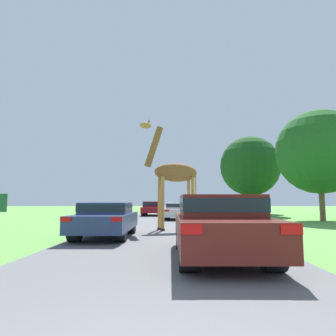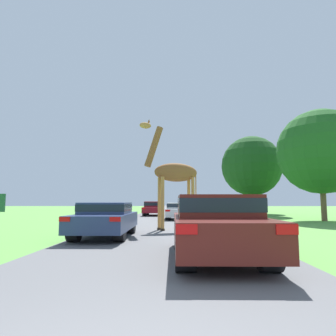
{
  "view_description": "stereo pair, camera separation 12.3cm",
  "coord_description": "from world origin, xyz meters",
  "px_view_note": "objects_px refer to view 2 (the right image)",
  "views": [
    {
      "loc": [
        0.25,
        -1.51,
        1.34
      ],
      "look_at": [
        0.15,
        12.83,
        2.93
      ],
      "focal_mm": 32.0,
      "sensor_mm": 36.0,
      "label": 1
    },
    {
      "loc": [
        0.37,
        -1.51,
        1.34
      ],
      "look_at": [
        0.15,
        12.83,
        2.93
      ],
      "focal_mm": 32.0,
      "sensor_mm": 36.0,
      "label": 2
    }
  ],
  "objects_px": {
    "car_lead_maroon": "(217,224)",
    "tree_left_edge": "(321,152)",
    "car_far_ahead": "(154,208)",
    "tree_right_cluster": "(252,166)",
    "tree_centre_back": "(256,158)",
    "car_queue_left": "(106,218)",
    "giraffe_near_road": "(173,174)",
    "car_queue_right": "(178,210)"
  },
  "relations": [
    {
      "from": "car_lead_maroon",
      "to": "tree_left_edge",
      "type": "relative_size",
      "value": 0.59
    },
    {
      "from": "car_lead_maroon",
      "to": "car_far_ahead",
      "type": "xyz_separation_m",
      "value": [
        -2.85,
        21.28,
        -0.08
      ]
    },
    {
      "from": "tree_right_cluster",
      "to": "car_lead_maroon",
      "type": "bearing_deg",
      "value": -106.98
    },
    {
      "from": "tree_centre_back",
      "to": "car_lead_maroon",
      "type": "bearing_deg",
      "value": -107.57
    },
    {
      "from": "car_queue_left",
      "to": "car_far_ahead",
      "type": "distance_m",
      "value": 17.19
    },
    {
      "from": "giraffe_near_road",
      "to": "car_queue_left",
      "type": "height_order",
      "value": "giraffe_near_road"
    },
    {
      "from": "car_lead_maroon",
      "to": "tree_right_cluster",
      "type": "bearing_deg",
      "value": 73.02
    },
    {
      "from": "car_queue_left",
      "to": "car_far_ahead",
      "type": "xyz_separation_m",
      "value": [
        0.72,
        17.18,
        0.0
      ]
    },
    {
      "from": "giraffe_near_road",
      "to": "car_queue_left",
      "type": "xyz_separation_m",
      "value": [
        -2.54,
        -2.93,
        -1.95
      ]
    },
    {
      "from": "car_queue_right",
      "to": "tree_right_cluster",
      "type": "xyz_separation_m",
      "value": [
        7.17,
        6.24,
        4.04
      ]
    },
    {
      "from": "tree_right_cluster",
      "to": "tree_centre_back",
      "type": "bearing_deg",
      "value": 70.29
    },
    {
      "from": "car_lead_maroon",
      "to": "tree_centre_back",
      "type": "relative_size",
      "value": 0.53
    },
    {
      "from": "giraffe_near_road",
      "to": "car_far_ahead",
      "type": "distance_m",
      "value": 14.5
    },
    {
      "from": "car_lead_maroon",
      "to": "car_far_ahead",
      "type": "distance_m",
      "value": 21.47
    },
    {
      "from": "car_lead_maroon",
      "to": "tree_left_edge",
      "type": "xyz_separation_m",
      "value": [
        9.3,
        13.54,
        3.99
      ]
    },
    {
      "from": "car_queue_left",
      "to": "tree_left_edge",
      "type": "height_order",
      "value": "tree_left_edge"
    },
    {
      "from": "giraffe_near_road",
      "to": "tree_right_cluster",
      "type": "height_order",
      "value": "tree_right_cluster"
    },
    {
      "from": "car_lead_maroon",
      "to": "car_queue_left",
      "type": "xyz_separation_m",
      "value": [
        -3.58,
        4.11,
        -0.09
      ]
    },
    {
      "from": "giraffe_near_road",
      "to": "tree_left_edge",
      "type": "xyz_separation_m",
      "value": [
        10.33,
        6.5,
        2.13
      ]
    },
    {
      "from": "giraffe_near_road",
      "to": "tree_centre_back",
      "type": "height_order",
      "value": "tree_centre_back"
    },
    {
      "from": "car_queue_right",
      "to": "car_queue_left",
      "type": "distance_m",
      "value": 11.49
    },
    {
      "from": "car_lead_maroon",
      "to": "tree_right_cluster",
      "type": "height_order",
      "value": "tree_right_cluster"
    },
    {
      "from": "car_queue_left",
      "to": "giraffe_near_road",
      "type": "bearing_deg",
      "value": 49.01
    },
    {
      "from": "giraffe_near_road",
      "to": "car_queue_right",
      "type": "bearing_deg",
      "value": -22.18
    },
    {
      "from": "tree_right_cluster",
      "to": "car_queue_left",
      "type": "bearing_deg",
      "value": -120.28
    },
    {
      "from": "car_queue_right",
      "to": "tree_right_cluster",
      "type": "relative_size",
      "value": 0.53
    },
    {
      "from": "car_queue_right",
      "to": "tree_left_edge",
      "type": "height_order",
      "value": "tree_left_edge"
    },
    {
      "from": "giraffe_near_road",
      "to": "tree_left_edge",
      "type": "bearing_deg",
      "value": -77.12
    },
    {
      "from": "car_far_ahead",
      "to": "car_queue_left",
      "type": "bearing_deg",
      "value": -92.42
    },
    {
      "from": "car_queue_right",
      "to": "car_lead_maroon",
      "type": "bearing_deg",
      "value": -87.65
    },
    {
      "from": "tree_left_edge",
      "to": "tree_right_cluster",
      "type": "height_order",
      "value": "tree_left_edge"
    },
    {
      "from": "tree_left_edge",
      "to": "tree_centre_back",
      "type": "xyz_separation_m",
      "value": [
        -0.67,
        13.72,
        1.53
      ]
    },
    {
      "from": "giraffe_near_road",
      "to": "car_queue_right",
      "type": "relative_size",
      "value": 1.3
    },
    {
      "from": "car_queue_left",
      "to": "tree_left_edge",
      "type": "xyz_separation_m",
      "value": [
        12.88,
        9.43,
        4.08
      ]
    },
    {
      "from": "giraffe_near_road",
      "to": "tree_centre_back",
      "type": "relative_size",
      "value": 0.61
    },
    {
      "from": "car_far_ahead",
      "to": "tree_right_cluster",
      "type": "height_order",
      "value": "tree_right_cluster"
    },
    {
      "from": "car_lead_maroon",
      "to": "car_far_ahead",
      "type": "height_order",
      "value": "car_lead_maroon"
    },
    {
      "from": "tree_centre_back",
      "to": "car_queue_left",
      "type": "bearing_deg",
      "value": -117.8
    },
    {
      "from": "car_queue_right",
      "to": "car_far_ahead",
      "type": "height_order",
      "value": "car_far_ahead"
    },
    {
      "from": "car_queue_right",
      "to": "car_far_ahead",
      "type": "bearing_deg",
      "value": 110.16
    },
    {
      "from": "car_far_ahead",
      "to": "car_lead_maroon",
      "type": "bearing_deg",
      "value": -82.37
    },
    {
      "from": "car_queue_left",
      "to": "tree_left_edge",
      "type": "distance_m",
      "value": 16.47
    }
  ]
}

